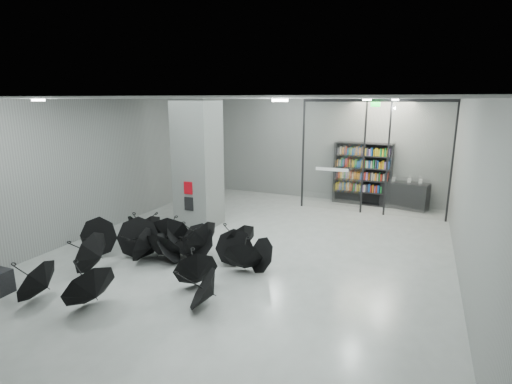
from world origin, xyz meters
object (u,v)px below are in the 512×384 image
at_px(bookshelf, 362,174).
at_px(umbrella_cluster, 165,254).
at_px(shop_counter, 405,195).
at_px(column, 198,164).

bearing_deg(bookshelf, umbrella_cluster, -110.64).
distance_m(shop_counter, umbrella_cluster, 9.41).
bearing_deg(bookshelf, shop_counter, 2.71).
bearing_deg(shop_counter, umbrella_cluster, -107.93).
bearing_deg(shop_counter, bookshelf, -165.68).
xyz_separation_m(shop_counter, umbrella_cluster, (-5.07, -7.93, -0.19)).
xyz_separation_m(bookshelf, umbrella_cluster, (-3.48, -7.94, -0.89)).
bearing_deg(bookshelf, column, -129.92).
xyz_separation_m(column, bookshelf, (4.42, 4.75, -0.81)).
distance_m(column, umbrella_cluster, 3.73).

